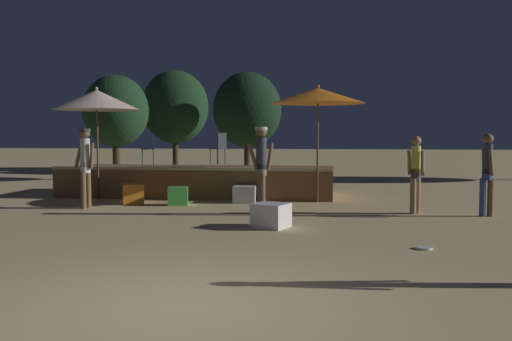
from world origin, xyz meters
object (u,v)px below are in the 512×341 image
(cube_seat_2, at_px, (271,215))
(bistro_chair_1, at_px, (220,145))
(person_3, at_px, (261,163))
(background_tree_2, at_px, (175,107))
(bistro_chair_0, at_px, (151,146))
(person_2, at_px, (85,162))
(cube_seat_3, at_px, (133,194))
(person_0, at_px, (487,171))
(frisbee_disc, at_px, (424,248))
(cube_seat_0, at_px, (245,194))
(person_4, at_px, (416,172))
(patio_umbrella_0, at_px, (318,96))
(background_tree_0, at_px, (116,111))
(cube_seat_1, at_px, (178,196))
(patio_umbrella_1, at_px, (97,100))
(background_tree_3, at_px, (247,110))

(cube_seat_2, xyz_separation_m, bistro_chair_1, (-2.07, 5.63, 1.18))
(person_3, distance_m, background_tree_2, 16.20)
(cube_seat_2, bearing_deg, person_3, 103.09)
(bistro_chair_0, bearing_deg, person_2, -30.42)
(cube_seat_3, distance_m, person_0, 8.22)
(frisbee_disc, bearing_deg, cube_seat_2, 145.96)
(person_3, distance_m, frisbee_disc, 4.54)
(cube_seat_0, bearing_deg, person_4, -20.68)
(patio_umbrella_0, height_order, person_2, patio_umbrella_0)
(bistro_chair_0, height_order, background_tree_2, background_tree_2)
(person_3, height_order, background_tree_0, background_tree_0)
(cube_seat_0, bearing_deg, patio_umbrella_0, 8.63)
(person_2, bearing_deg, bistro_chair_1, 157.49)
(cube_seat_1, distance_m, background_tree_2, 14.36)
(cube_seat_2, bearing_deg, bistro_chair_1, 110.20)
(cube_seat_0, distance_m, person_0, 5.73)
(cube_seat_2, xyz_separation_m, background_tree_0, (-6.97, 10.24, 2.36))
(patio_umbrella_1, height_order, bistro_chair_0, patio_umbrella_1)
(background_tree_0, xyz_separation_m, background_tree_2, (0.54, 6.32, 0.44))
(patio_umbrella_0, xyz_separation_m, cube_seat_1, (-3.35, -1.00, -2.46))
(patio_umbrella_0, distance_m, cube_seat_1, 4.28)
(bistro_chair_1, bearing_deg, person_0, 91.17)
(patio_umbrella_0, height_order, cube_seat_0, patio_umbrella_0)
(cube_seat_2, xyz_separation_m, background_tree_2, (-6.44, 16.56, 2.80))
(person_4, bearing_deg, person_2, 132.80)
(patio_umbrella_0, relative_size, person_4, 1.75)
(frisbee_disc, bearing_deg, person_3, 130.73)
(background_tree_2, bearing_deg, person_2, -82.62)
(cube_seat_0, xyz_separation_m, person_4, (3.99, -1.50, 0.70))
(cube_seat_0, relative_size, background_tree_0, 0.15)
(cube_seat_1, bearing_deg, frisbee_disc, -42.66)
(background_tree_2, bearing_deg, background_tree_3, -26.07)
(cube_seat_3, xyz_separation_m, background_tree_3, (1.15, 11.58, 2.55))
(cube_seat_3, height_order, bistro_chair_1, bistro_chair_1)
(background_tree_2, bearing_deg, bistro_chair_1, -68.23)
(bistro_chair_1, distance_m, background_tree_3, 9.19)
(person_3, relative_size, bistro_chair_1, 2.10)
(patio_umbrella_1, relative_size, bistro_chair_1, 3.30)
(bistro_chair_0, bearing_deg, cube_seat_0, 47.73)
(patio_umbrella_0, height_order, frisbee_disc, patio_umbrella_0)
(patio_umbrella_1, distance_m, frisbee_disc, 9.81)
(background_tree_0, bearing_deg, cube_seat_2, -55.73)
(patio_umbrella_0, xyz_separation_m, patio_umbrella_1, (-5.81, 0.00, -0.06))
(background_tree_3, bearing_deg, background_tree_0, -134.30)
(cube_seat_0, height_order, cube_seat_3, cube_seat_3)
(cube_seat_2, height_order, person_3, person_3)
(bistro_chair_0, bearing_deg, cube_seat_2, 20.14)
(cube_seat_2, relative_size, cube_seat_3, 1.14)
(cube_seat_2, relative_size, frisbee_disc, 2.94)
(bistro_chair_1, bearing_deg, background_tree_3, -145.84)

